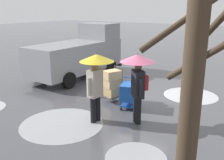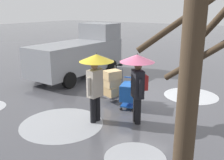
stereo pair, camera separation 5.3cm
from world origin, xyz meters
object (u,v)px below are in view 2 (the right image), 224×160
hand_dolly_boxes (112,83)px  pedestrian_black_side (96,72)px  bare_tree_near (186,138)px  cargo_van_parked_right (80,53)px  pedestrian_pink_side (138,73)px  shopping_cart_vendor (129,92)px

hand_dolly_boxes → pedestrian_black_side: 2.01m
bare_tree_near → cargo_van_parked_right: bearing=-42.3°
hand_dolly_boxes → bare_tree_near: bearing=131.6°
pedestrian_pink_side → bare_tree_near: size_ratio=0.56×
shopping_cart_vendor → hand_dolly_boxes: 0.89m
bare_tree_near → pedestrian_pink_side: bearing=-54.6°
cargo_van_parked_right → pedestrian_black_side: size_ratio=2.50×
cargo_van_parked_right → bare_tree_near: 10.54m
bare_tree_near → hand_dolly_boxes: bearing=-48.4°
shopping_cart_vendor → pedestrian_pink_side: bearing=131.8°
cargo_van_parked_right → pedestrian_black_side: 5.62m
shopping_cart_vendor → pedestrian_pink_side: size_ratio=0.47×
cargo_van_parked_right → shopping_cart_vendor: (-4.30, 2.42, -0.61)m
cargo_van_parked_right → hand_dolly_boxes: bearing=147.4°
cargo_van_parked_right → shopping_cart_vendor: bearing=150.7°
hand_dolly_boxes → bare_tree_near: 6.64m
cargo_van_parked_right → bare_tree_near: bearing=137.7°
pedestrian_pink_side → pedestrian_black_side: same height
shopping_cart_vendor → pedestrian_black_side: 1.84m
shopping_cart_vendor → bare_tree_near: bare_tree_near is taller
hand_dolly_boxes → pedestrian_pink_side: pedestrian_pink_side is taller
hand_dolly_boxes → pedestrian_black_side: (-0.56, 1.72, 0.88)m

